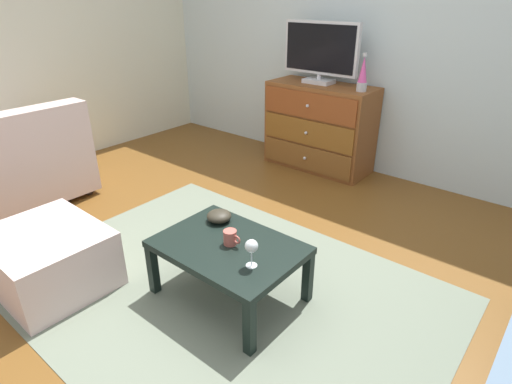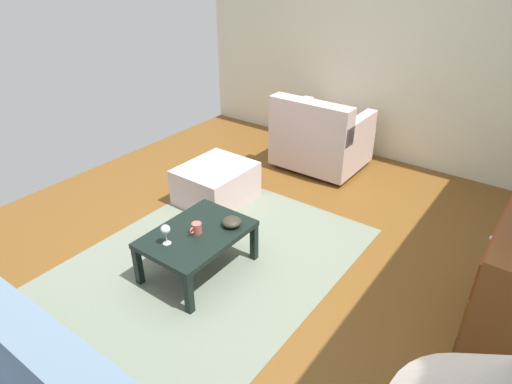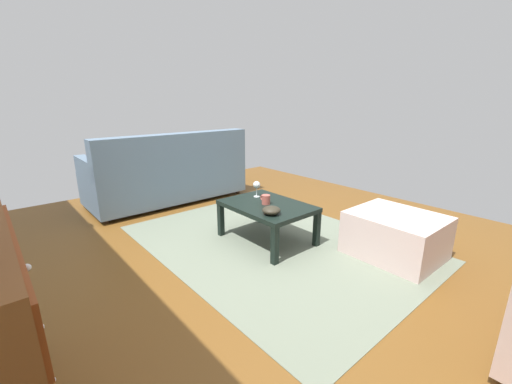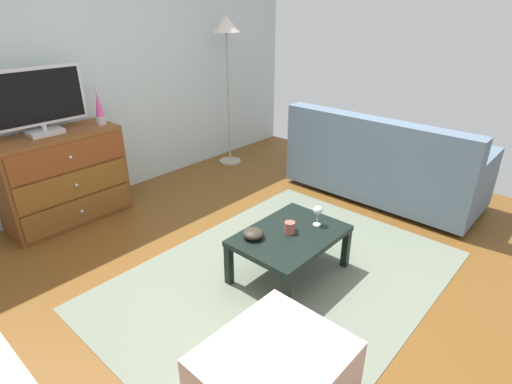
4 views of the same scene
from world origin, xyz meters
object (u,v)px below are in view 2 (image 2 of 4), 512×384
bowl_decorative (232,222)px  armchair (320,139)px  wine_glass (166,230)px  coffee_table (197,237)px  ottoman (216,183)px  mug (197,228)px

bowl_decorative → armchair: bearing=-170.6°
armchair → wine_glass: bearing=2.2°
coffee_table → bowl_decorative: bowl_decorative is taller
ottoman → mug: bearing=33.9°
wine_glass → bowl_decorative: 0.52m
coffee_table → bowl_decorative: bearing=144.7°
coffee_table → wine_glass: bearing=-17.4°
coffee_table → bowl_decorative: 0.29m
wine_glass → mug: bearing=159.5°
wine_glass → mug: 0.25m
bowl_decorative → coffee_table: bearing=-35.3°
bowl_decorative → ottoman: (-0.70, -0.77, -0.21)m
coffee_table → ottoman: 1.12m
armchair → bowl_decorative: bearing=9.4°
bowl_decorative → ottoman: bearing=-132.1°
mug → armchair: bearing=-175.4°
mug → ottoman: size_ratio=0.16×
wine_glass → armchair: (-2.43, -0.09, -0.13)m
coffee_table → armchair: armchair is taller
mug → armchair: 2.21m
armchair → mug: bearing=4.6°
coffee_table → mug: bearing=52.9°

